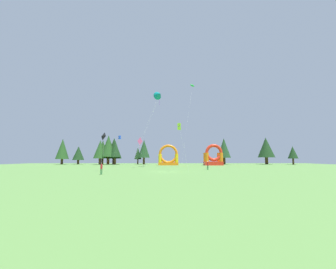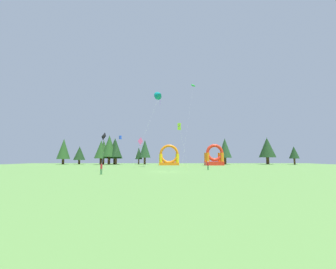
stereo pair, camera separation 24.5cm
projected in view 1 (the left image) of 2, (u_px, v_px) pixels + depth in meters
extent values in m
plane|color=#5B8C42|center=(168.00, 172.00, 38.08)|extent=(120.00, 120.00, 0.00)
pyramid|color=purple|center=(160.00, 97.00, 64.11)|extent=(0.53, 1.27, 1.26)
cylinder|color=purple|center=(160.00, 101.00, 64.01)|extent=(0.04, 0.04, 2.44)
cylinder|color=silver|center=(147.00, 130.00, 61.06)|extent=(7.01, 4.16, 19.71)
cube|color=#8CD826|center=(180.00, 128.00, 38.72)|extent=(0.61, 0.61, 0.50)
cube|color=#8CD826|center=(180.00, 125.00, 38.79)|extent=(0.61, 0.61, 0.50)
cylinder|color=silver|center=(184.00, 149.00, 38.17)|extent=(1.60, 0.38, 7.74)
cone|color=#0C7F7A|center=(159.00, 95.00, 58.17)|extent=(2.85, 2.81, 2.26)
cylinder|color=silver|center=(146.00, 130.00, 55.59)|extent=(6.48, 3.28, 18.62)
pyramid|color=#EA599E|center=(140.00, 142.00, 53.49)|extent=(0.97, 1.33, 1.38)
cylinder|color=#EA599E|center=(140.00, 145.00, 53.35)|extent=(0.04, 0.04, 1.61)
cylinder|color=silver|center=(142.00, 155.00, 53.23)|extent=(0.92, 0.24, 6.21)
cube|color=blue|center=(120.00, 138.00, 62.52)|extent=(0.72, 0.72, 0.44)
cube|color=blue|center=(120.00, 136.00, 62.57)|extent=(0.72, 0.72, 0.44)
cylinder|color=silver|center=(116.00, 152.00, 63.27)|extent=(2.67, 2.29, 8.01)
ellipsoid|color=green|center=(193.00, 86.00, 75.22)|extent=(2.42, 3.33, 1.37)
cylinder|color=silver|center=(188.00, 122.00, 69.07)|extent=(4.44, 9.65, 26.44)
pyramid|color=black|center=(103.00, 136.00, 39.46)|extent=(1.07, 1.00, 1.04)
cylinder|color=black|center=(104.00, 143.00, 39.41)|extent=(0.04, 0.04, 2.09)
cylinder|color=silver|center=(104.00, 154.00, 39.92)|extent=(0.13, 1.46, 6.08)
cylinder|color=#33723F|center=(101.00, 172.00, 31.90)|extent=(0.16, 0.16, 0.80)
cylinder|color=#33723F|center=(102.00, 172.00, 31.97)|extent=(0.16, 0.16, 0.80)
cylinder|color=#B21E26|center=(102.00, 167.00, 32.01)|extent=(0.38, 0.38, 0.64)
sphere|color=brown|center=(102.00, 164.00, 32.06)|extent=(0.22, 0.22, 0.22)
cylinder|color=#33723F|center=(209.00, 168.00, 43.92)|extent=(0.14, 0.14, 0.83)
cylinder|color=#33723F|center=(208.00, 168.00, 43.89)|extent=(0.14, 0.14, 0.83)
cylinder|color=#B21E26|center=(208.00, 164.00, 43.98)|extent=(0.35, 0.35, 0.65)
sphere|color=beige|center=(208.00, 162.00, 44.03)|extent=(0.22, 0.22, 0.22)
cube|color=red|center=(214.00, 163.00, 71.57)|extent=(5.64, 4.26, 1.18)
cylinder|color=orange|center=(207.00, 157.00, 70.25)|extent=(1.19, 1.19, 2.78)
cylinder|color=orange|center=(222.00, 157.00, 70.24)|extent=(1.19, 1.19, 2.78)
cylinder|color=orange|center=(206.00, 157.00, 73.30)|extent=(1.19, 1.19, 2.78)
cylinder|color=orange|center=(219.00, 157.00, 73.29)|extent=(1.19, 1.19, 2.78)
torus|color=red|center=(214.00, 153.00, 70.39)|extent=(5.40, 0.95, 5.40)
cube|color=orange|center=(169.00, 164.00, 72.52)|extent=(6.32, 3.69, 0.88)
cylinder|color=yellow|center=(160.00, 158.00, 71.39)|extent=(1.03, 1.03, 2.66)
cylinder|color=yellow|center=(177.00, 158.00, 71.38)|extent=(1.03, 1.03, 2.66)
cylinder|color=yellow|center=(161.00, 158.00, 74.03)|extent=(1.03, 1.03, 2.66)
cylinder|color=yellow|center=(177.00, 158.00, 74.02)|extent=(1.03, 1.03, 2.66)
torus|color=orange|center=(169.00, 154.00, 71.52)|extent=(6.11, 0.83, 6.11)
cylinder|color=#4C331E|center=(62.00, 162.00, 81.67)|extent=(0.83, 0.83, 1.91)
cone|color=#234C1E|center=(63.00, 149.00, 82.15)|extent=(4.63, 4.63, 7.41)
cylinder|color=#4C331E|center=(79.00, 162.00, 83.29)|extent=(0.76, 0.76, 1.56)
cone|color=#193819|center=(79.00, 153.00, 83.63)|extent=(4.23, 4.23, 5.09)
cylinder|color=#4C331E|center=(100.00, 161.00, 79.53)|extent=(0.85, 0.85, 2.15)
cone|color=#234C1E|center=(101.00, 149.00, 79.97)|extent=(4.72, 4.72, 6.44)
cylinder|color=#4C331E|center=(103.00, 161.00, 80.12)|extent=(0.71, 0.71, 2.49)
cone|color=#234C1E|center=(103.00, 149.00, 80.57)|extent=(3.94, 3.94, 6.15)
cylinder|color=#4C331E|center=(109.00, 161.00, 79.86)|extent=(0.94, 0.94, 2.75)
cone|color=#234C1E|center=(109.00, 146.00, 80.40)|extent=(5.24, 5.24, 7.69)
cylinder|color=#4C331E|center=(114.00, 161.00, 81.55)|extent=(1.01, 1.01, 2.10)
cone|color=#193819|center=(115.00, 148.00, 82.04)|extent=(5.60, 5.60, 7.45)
cylinder|color=#4C331E|center=(115.00, 161.00, 79.53)|extent=(0.75, 0.75, 2.65)
cone|color=#193819|center=(116.00, 149.00, 79.96)|extent=(4.15, 4.15, 5.76)
cylinder|color=#4C331E|center=(138.00, 162.00, 83.52)|extent=(0.48, 0.48, 1.83)
cone|color=#193819|center=(138.00, 153.00, 83.84)|extent=(2.66, 2.66, 4.46)
cylinder|color=#4C331E|center=(144.00, 161.00, 82.31)|extent=(0.77, 0.77, 2.42)
cone|color=#1E4221|center=(144.00, 149.00, 82.78)|extent=(4.26, 4.26, 6.55)
cylinder|color=#4C331E|center=(225.00, 161.00, 81.05)|extent=(0.85, 0.85, 2.37)
cone|color=#1E4221|center=(224.00, 148.00, 81.54)|extent=(4.71, 4.71, 7.08)
cylinder|color=#4C331E|center=(267.00, 161.00, 82.69)|extent=(1.08, 1.08, 2.51)
cone|color=#193819|center=(267.00, 147.00, 83.20)|extent=(6.02, 6.02, 7.34)
cylinder|color=#4C331E|center=(294.00, 162.00, 79.15)|extent=(0.61, 0.61, 2.11)
cone|color=#193819|center=(293.00, 152.00, 79.48)|extent=(3.37, 3.37, 4.35)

